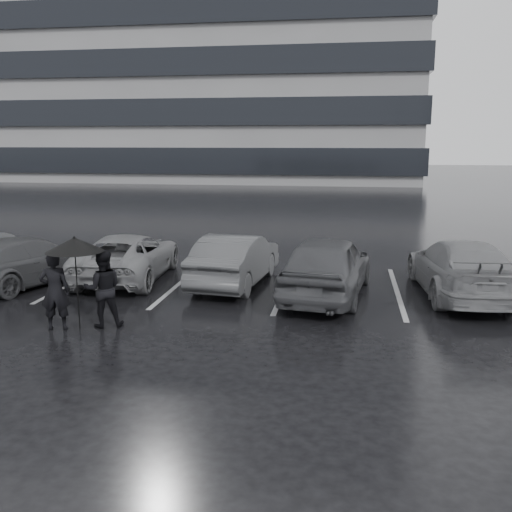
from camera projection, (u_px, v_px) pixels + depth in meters
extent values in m
plane|color=black|center=(245.00, 315.00, 12.33)|extent=(160.00, 160.00, 0.00)
cube|color=gray|center=(119.00, 40.00, 59.41)|extent=(60.00, 25.00, 28.00)
cube|color=black|center=(124.00, 156.00, 61.80)|extent=(60.60, 25.60, 2.20)
cube|color=black|center=(123.00, 118.00, 61.00)|extent=(60.60, 25.60, 2.20)
cube|color=black|center=(121.00, 80.00, 60.21)|extent=(60.60, 25.60, 2.20)
cube|color=black|center=(119.00, 40.00, 59.41)|extent=(60.60, 25.60, 2.20)
imported|color=black|center=(327.00, 266.00, 13.66)|extent=(2.34, 4.62, 1.51)
imported|color=#29292C|center=(235.00, 259.00, 14.82)|extent=(1.81, 4.17, 1.33)
imported|color=#545457|center=(128.00, 256.00, 15.43)|extent=(2.35, 4.57, 1.23)
imported|color=black|center=(26.00, 261.00, 14.83)|extent=(3.00, 4.68, 1.26)
imported|color=#545457|center=(461.00, 268.00, 13.75)|extent=(2.25, 4.84, 1.37)
imported|color=black|center=(55.00, 291.00, 11.23)|extent=(0.66, 0.52, 1.58)
imported|color=black|center=(103.00, 289.00, 11.43)|extent=(0.93, 0.84, 1.57)
cylinder|color=black|center=(77.00, 290.00, 11.25)|extent=(0.02, 0.02, 1.61)
cone|color=black|center=(74.00, 245.00, 11.07)|extent=(1.11, 1.11, 0.28)
sphere|color=black|center=(74.00, 237.00, 11.04)|extent=(0.05, 0.05, 0.05)
cube|color=#9D9D9F|center=(81.00, 279.00, 15.53)|extent=(0.12, 5.00, 0.00)
cube|color=#9D9D9F|center=(180.00, 283.00, 15.09)|extent=(0.12, 5.00, 0.00)
cube|color=#9D9D9F|center=(285.00, 287.00, 14.66)|extent=(0.12, 5.00, 0.00)
cube|color=#9D9D9F|center=(397.00, 291.00, 14.22)|extent=(0.12, 5.00, 0.00)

